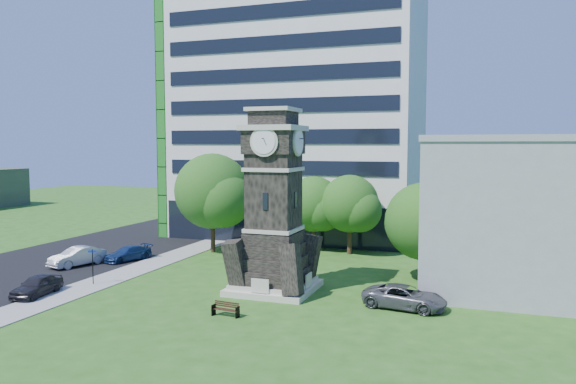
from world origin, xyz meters
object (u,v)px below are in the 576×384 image
at_px(car_street_south, 37,285).
at_px(car_street_north, 128,254).
at_px(clock_tower, 274,213).
at_px(car_east_lot, 405,297).
at_px(street_sign, 93,263).
at_px(car_street_mid, 77,257).
at_px(park_bench, 226,309).

height_order(car_street_south, car_street_north, car_street_south).
xyz_separation_m(clock_tower, car_east_lot, (8.89, -1.21, -4.59)).
relative_size(clock_tower, street_sign, 4.85).
distance_m(clock_tower, car_street_mid, 18.52).
bearing_deg(car_street_south, car_street_mid, 106.84).
bearing_deg(car_street_south, street_sign, 59.37).
xyz_separation_m(clock_tower, street_sign, (-12.53, -2.83, -3.70)).
relative_size(car_street_south, car_street_north, 0.94).
height_order(car_street_south, park_bench, car_street_south).
relative_size(clock_tower, car_east_lot, 2.46).
relative_size(car_street_mid, car_street_north, 1.09).
relative_size(car_east_lot, park_bench, 3.08).
distance_m(clock_tower, car_east_lot, 10.08).
xyz_separation_m(car_street_south, car_street_mid, (-3.80, 8.32, 0.08)).
bearing_deg(car_street_north, street_sign, -50.95).
relative_size(car_street_mid, park_bench, 2.85).
relative_size(car_street_mid, car_east_lot, 0.93).
relative_size(car_street_mid, street_sign, 1.83).
height_order(clock_tower, park_bench, clock_tower).
bearing_deg(car_street_mid, park_bench, -8.39).
relative_size(clock_tower, car_street_north, 2.90).
distance_m(clock_tower, park_bench, 7.93).
bearing_deg(car_east_lot, park_bench, 126.21).
bearing_deg(car_street_mid, car_street_north, 66.45).
xyz_separation_m(clock_tower, car_street_south, (-14.06, -6.44, -4.60)).
height_order(car_east_lot, street_sign, street_sign).
bearing_deg(car_street_mid, car_east_lot, 10.18).
bearing_deg(car_street_north, car_street_mid, -110.44).
bearing_deg(street_sign, car_street_south, -131.54).
distance_m(car_street_mid, park_bench, 19.14).
xyz_separation_m(clock_tower, park_bench, (-0.54, -6.26, -4.84)).
bearing_deg(clock_tower, street_sign, -167.27).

